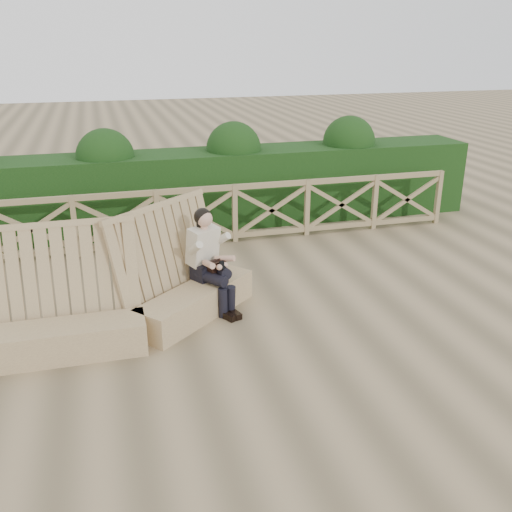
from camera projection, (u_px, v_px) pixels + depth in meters
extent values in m
plane|color=brown|center=(245.00, 332.00, 7.48)|extent=(60.00, 60.00, 0.00)
cube|color=#907552|center=(65.00, 340.00, 6.87)|extent=(1.94, 0.51, 0.41)
cube|color=#907552|center=(60.00, 288.00, 6.90)|extent=(1.94, 0.45, 1.53)
cube|color=#907552|center=(196.00, 302.00, 7.85)|extent=(1.80, 1.63, 0.41)
cube|color=#907552|center=(179.00, 260.00, 7.78)|extent=(1.76, 1.58, 1.53)
cube|color=black|center=(206.00, 270.00, 8.08)|extent=(0.47, 0.43, 0.23)
cube|color=beige|center=(203.00, 245.00, 7.98)|extent=(0.52, 0.48, 0.56)
sphere|color=tan|center=(204.00, 219.00, 7.80)|extent=(0.31, 0.31, 0.22)
sphere|color=black|center=(203.00, 217.00, 7.82)|extent=(0.33, 0.33, 0.24)
cylinder|color=black|center=(212.00, 278.00, 7.88)|extent=(0.38, 0.50, 0.16)
cylinder|color=black|center=(220.00, 269.00, 7.98)|extent=(0.39, 0.51, 0.18)
cylinder|color=black|center=(223.00, 303.00, 7.82)|extent=(0.17, 0.17, 0.41)
cylinder|color=black|center=(231.00, 301.00, 7.90)|extent=(0.17, 0.17, 0.41)
cube|color=black|center=(228.00, 316.00, 7.82)|extent=(0.21, 0.27, 0.09)
cube|color=black|center=(235.00, 314.00, 7.88)|extent=(0.21, 0.27, 0.09)
cube|color=black|center=(216.00, 267.00, 7.93)|extent=(0.29, 0.25, 0.17)
cube|color=black|center=(223.00, 266.00, 7.78)|extent=(0.11, 0.12, 0.13)
cube|color=#8D7852|center=(196.00, 190.00, 10.25)|extent=(10.10, 0.07, 0.10)
cube|color=#8D7852|center=(197.00, 239.00, 10.58)|extent=(10.10, 0.07, 0.10)
cube|color=black|center=(186.00, 190.00, 11.43)|extent=(12.00, 1.20, 1.50)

